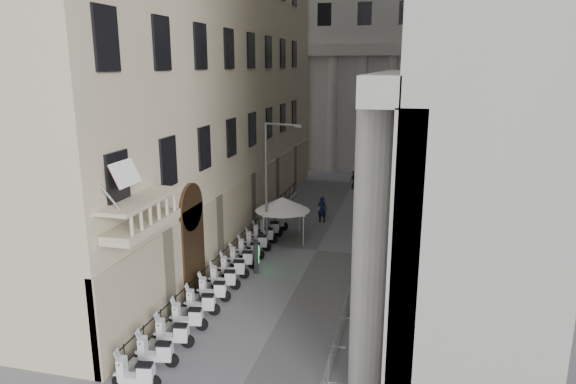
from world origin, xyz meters
The scene contains 32 objects.
far_building centered at (0.00, 48.00, 15.00)m, with size 22.00×10.00×30.00m, color #A29F99.
iron_fence centered at (-4.30, 18.00, 0.00)m, with size 0.30×28.00×1.40m, color black, non-canonical shape.
blue_awning centered at (4.15, 26.00, 0.00)m, with size 1.60×3.00×3.00m, color navy, non-canonical shape.
flag centered at (-4.00, 5.00, 0.00)m, with size 1.00×1.40×8.20m, color #9E0C11, non-canonical shape.
scooter_1 centered at (-3.53, 5.39, 0.00)m, with size 0.56×1.40×1.50m, color silver, non-canonical shape.
scooter_2 centered at (-3.53, 6.82, 0.00)m, with size 0.56×1.40×1.50m, color silver, non-canonical shape.
scooter_3 centered at (-3.53, 8.24, 0.00)m, with size 0.56×1.40×1.50m, color silver, non-canonical shape.
scooter_4 centered at (-3.53, 9.67, 0.00)m, with size 0.56×1.40×1.50m, color silver, non-canonical shape.
scooter_5 centered at (-3.53, 11.09, 0.00)m, with size 0.56×1.40×1.50m, color silver, non-canonical shape.
scooter_6 centered at (-3.53, 12.52, 0.00)m, with size 0.56×1.40×1.50m, color silver, non-canonical shape.
scooter_7 centered at (-3.53, 13.94, 0.00)m, with size 0.56×1.40×1.50m, color silver, non-canonical shape.
scooter_8 centered at (-3.53, 15.37, 0.00)m, with size 0.56×1.40×1.50m, color silver, non-canonical shape.
scooter_9 centered at (-3.53, 16.79, 0.00)m, with size 0.56×1.40×1.50m, color silver, non-canonical shape.
scooter_10 centered at (-3.53, 18.22, 0.00)m, with size 0.56×1.40×1.50m, color silver, non-canonical shape.
scooter_11 centered at (-3.53, 19.64, 0.00)m, with size 0.56×1.40×1.50m, color silver, non-canonical shape.
scooter_12 centered at (-3.53, 21.07, 0.00)m, with size 0.56×1.40×1.50m, color silver, non-canonical shape.
scooter_13 centered at (-3.53, 22.49, 0.00)m, with size 0.56×1.40×1.50m, color silver, non-canonical shape.
barrier_1 centered at (2.95, 7.13, 0.00)m, with size 0.60×2.40×1.10m, color #A2A4A9, non-canonical shape.
barrier_2 centered at (2.95, 9.63, 0.00)m, with size 0.60×2.40×1.10m, color #A2A4A9, non-canonical shape.
barrier_3 centered at (2.95, 12.13, 0.00)m, with size 0.60×2.40×1.10m, color #A2A4A9, non-canonical shape.
barrier_4 centered at (2.95, 14.63, 0.00)m, with size 0.60×2.40×1.10m, color #A2A4A9, non-canonical shape.
barrier_5 centered at (2.95, 17.13, 0.00)m, with size 0.60×2.40×1.10m, color #A2A4A9, non-canonical shape.
barrier_6 centered at (2.95, 19.63, 0.00)m, with size 0.60×2.40×1.10m, color #A2A4A9, non-canonical shape.
barrier_7 centered at (2.95, 22.13, 0.00)m, with size 0.60×2.40×1.10m, color #A2A4A9, non-canonical shape.
barrier_8 centered at (2.95, 24.63, 0.00)m, with size 0.60×2.40×1.10m, color #A2A4A9, non-canonical shape.
barrier_9 centered at (2.95, 27.13, 0.00)m, with size 0.60×2.40×1.10m, color #A2A4A9, non-canonical shape.
security_tent centered at (-2.11, 20.30, 2.40)m, with size 3.54×3.54×2.88m.
street_lamp centered at (-3.01, 19.39, 4.60)m, with size 2.49×0.76×7.76m.
info_kiosk centered at (-2.65, 15.18, 0.85)m, with size 0.50×0.83×1.69m.
pedestrian_a centered at (-0.75, 25.11, 0.94)m, with size 0.69×0.45×1.88m, color black.
pedestrian_b centered at (0.45, 35.67, 0.87)m, with size 0.85×0.66×1.74m, color black.
pedestrian_c centered at (0.32, 36.00, 0.85)m, with size 0.83×0.54×1.71m, color black.
Camera 1 is at (5.46, -10.19, 11.13)m, focal length 32.00 mm.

